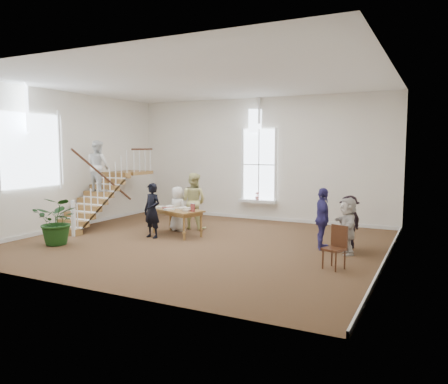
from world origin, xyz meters
The scene contains 12 objects.
ground centered at (0.00, 0.00, 0.00)m, with size 10.00×10.00×0.00m, color #4E331F.
room_shell centered at (0.00, 4.39, 0.40)m, with size 10.49×10.00×10.00m.
staircase centered at (-4.34, 0.75, 1.62)m, with size 1.10×4.10×2.92m.
library_table centered at (-1.18, 0.63, 0.72)m, with size 1.90×1.37×0.87m.
police_officer centered at (-1.62, -0.03, 0.82)m, with size 0.60×0.39×1.64m, color black.
elderly_woman centered at (-1.52, 1.22, 0.72)m, with size 0.70×0.46×1.44m, color silver.
person_yellow centered at (-1.22, 1.72, 0.93)m, with size 0.90×0.70×1.86m, color #D6D086.
woman_cluster_a centered at (3.31, 0.73, 0.82)m, with size 0.96×0.40×1.64m, color navy.
woman_cluster_b centered at (3.91, 1.18, 0.71)m, with size 0.92×0.53×1.42m, color black.
woman_cluster_c centered at (4.00, 0.53, 0.72)m, with size 1.34×0.43×1.45m, color beige.
floor_plant centered at (-3.40, -1.97, 0.67)m, with size 1.21×1.05×1.34m, color #163C13.
side_chair centered at (4.03, -0.92, 0.54)m, with size 0.55×0.55×0.97m.
Camera 1 is at (6.05, -10.60, 2.73)m, focal length 35.00 mm.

